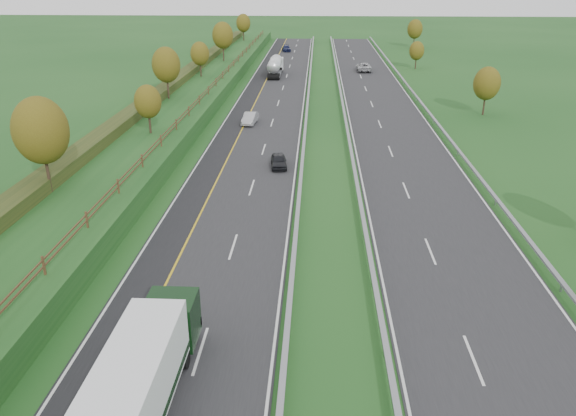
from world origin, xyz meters
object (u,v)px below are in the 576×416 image
car_silver_mid (250,118)px  car_oncoming (364,67)px  car_dark_near (279,161)px  box_lorry (126,411)px  car_small_far (286,48)px  road_tanker (275,66)px

car_silver_mid → car_oncoming: (17.81, 42.93, 0.11)m
car_dark_near → box_lorry: bearing=-101.7°
car_silver_mid → car_oncoming: car_oncoming is taller
car_small_far → box_lorry: bearing=-97.4°
car_small_far → car_oncoming: bearing=-67.7°
road_tanker → car_dark_near: bearing=-85.5°
road_tanker → car_small_far: road_tanker is taller
road_tanker → car_dark_near: size_ratio=2.93×
box_lorry → car_small_far: 126.78m
car_silver_mid → car_oncoming: 46.48m
road_tanker → car_silver_mid: (-0.60, -37.16, -1.11)m
car_small_far → car_silver_mid: bearing=-98.3°
box_lorry → car_oncoming: (16.43, 97.21, -1.46)m
car_dark_near → car_oncoming: (12.93, 60.33, 0.17)m
box_lorry → road_tanker: (-0.78, 91.44, -0.47)m
car_dark_near → car_oncoming: 61.70m
road_tanker → car_oncoming: bearing=18.5°
car_small_far → car_oncoming: size_ratio=0.79×
car_small_far → car_oncoming: (17.04, -29.56, 0.14)m
box_lorry → car_silver_mid: bearing=91.5°
car_oncoming → car_dark_near: bearing=77.8°
car_silver_mid → car_small_far: size_ratio=0.92×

